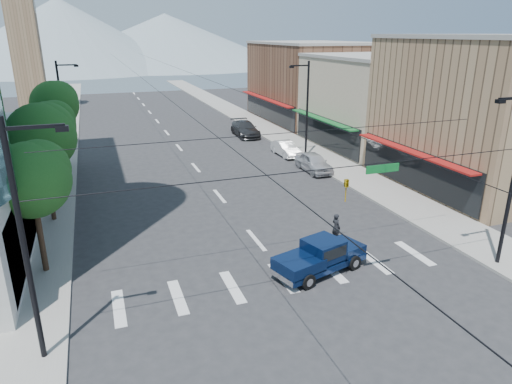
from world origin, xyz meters
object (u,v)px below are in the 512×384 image
pedestrian (336,227)px  parked_car_near (314,162)px  parked_car_far (245,129)px  pickup_truck (320,256)px  parked_car_mid (286,149)px

pedestrian → parked_car_near: (5.07, 13.02, -0.03)m
pedestrian → parked_car_far: 28.90m
pickup_truck → parked_car_mid: (7.48, 21.78, -0.18)m
parked_car_near → pedestrian: bearing=-110.9°
parked_car_near → parked_car_mid: size_ratio=1.10×
pedestrian → parked_car_far: parked_car_far is taller
pedestrian → parked_car_near: size_ratio=0.35×
parked_car_far → parked_car_near: bearing=-84.2°
pickup_truck → parked_car_far: pickup_truck is taller
pickup_truck → parked_car_far: size_ratio=0.91×
pedestrian → parked_car_mid: size_ratio=0.39×
pickup_truck → parked_car_mid: size_ratio=1.24×
pickup_truck → pedestrian: bearing=32.7°
pickup_truck → parked_car_mid: pickup_truck is taller
pedestrian → parked_car_mid: 19.42m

